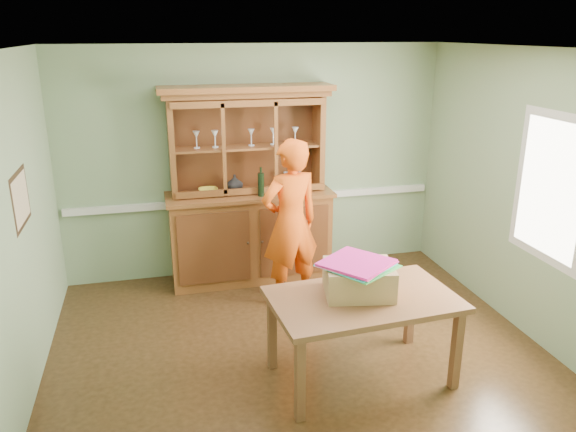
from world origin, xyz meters
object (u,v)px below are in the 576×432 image
object	(u,v)px
dining_table	(363,307)
person	(290,223)
china_hutch	(249,214)
cardboard_box	(359,279)

from	to	relation	value
dining_table	person	bearing A→B (deg)	94.89
china_hutch	person	bearing A→B (deg)	-67.53
person	cardboard_box	bearing A→B (deg)	83.89
cardboard_box	person	xyz separation A→B (m)	(-0.21, 1.45, 0.02)
china_hutch	person	distance (m)	0.81
china_hutch	person	world-z (taller)	china_hutch
china_hutch	cardboard_box	distance (m)	2.26
dining_table	cardboard_box	world-z (taller)	cardboard_box
dining_table	cardboard_box	size ratio (longest dim) A/B	2.86
china_hutch	dining_table	size ratio (longest dim) A/B	1.44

